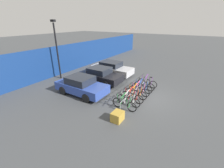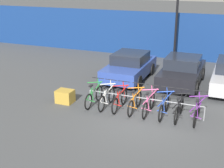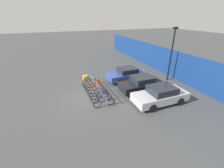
{
  "view_description": "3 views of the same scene",
  "coord_description": "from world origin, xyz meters",
  "px_view_note": "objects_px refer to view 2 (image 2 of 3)",
  "views": [
    {
      "loc": [
        -9.77,
        -3.18,
        5.2
      ],
      "look_at": [
        -1.7,
        1.87,
        1.2
      ],
      "focal_mm": 24.0,
      "sensor_mm": 36.0,
      "label": 1
    },
    {
      "loc": [
        2.82,
        -10.36,
        5.1
      ],
      "look_at": [
        -1.69,
        0.76,
        0.94
      ],
      "focal_mm": 50.0,
      "sensor_mm": 36.0,
      "label": 2
    },
    {
      "loc": [
        10.99,
        -2.44,
        6.31
      ],
      "look_at": [
        0.53,
        1.65,
        1.16
      ],
      "focal_mm": 24.0,
      "sensor_mm": 36.0,
      "label": 3
    }
  ],
  "objects_px": {
    "bicycle_green": "(94,96)",
    "bicycle_purple": "(197,112)",
    "bike_rack": "(144,99)",
    "bicycle_orange": "(135,102)",
    "bicycle_pink": "(149,105)",
    "bicycle_blue": "(164,107)",
    "bicycle_black": "(179,109)",
    "car_blue": "(130,66)",
    "bicycle_red": "(120,100)",
    "cargo_crate": "(65,96)",
    "bicycle_white": "(107,98)",
    "lamp_post": "(177,13)",
    "car_black": "(182,71)"
  },
  "relations": [
    {
      "from": "bicycle_purple",
      "to": "lamp_post",
      "type": "distance_m",
      "value": 8.75
    },
    {
      "from": "bicycle_pink",
      "to": "bicycle_blue",
      "type": "height_order",
      "value": "same"
    },
    {
      "from": "car_blue",
      "to": "bicycle_pink",
      "type": "bearing_deg",
      "value": -61.24
    },
    {
      "from": "bicycle_blue",
      "to": "car_blue",
      "type": "bearing_deg",
      "value": 124.74
    },
    {
      "from": "bicycle_red",
      "to": "bicycle_white",
      "type": "bearing_deg",
      "value": -176.06
    },
    {
      "from": "bike_rack",
      "to": "bicycle_blue",
      "type": "relative_size",
      "value": 2.77
    },
    {
      "from": "bicycle_red",
      "to": "bicycle_black",
      "type": "bearing_deg",
      "value": 3.94
    },
    {
      "from": "bike_rack",
      "to": "bicycle_orange",
      "type": "xyz_separation_m",
      "value": [
        -0.31,
        -0.15,
        -0.12
      ]
    },
    {
      "from": "bicycle_pink",
      "to": "lamp_post",
      "type": "xyz_separation_m",
      "value": [
        -0.62,
        7.97,
        2.64
      ]
    },
    {
      "from": "bicycle_green",
      "to": "bicycle_black",
      "type": "xyz_separation_m",
      "value": [
        3.52,
        0.0,
        0.0
      ]
    },
    {
      "from": "car_blue",
      "to": "cargo_crate",
      "type": "xyz_separation_m",
      "value": [
        -1.5,
        -4.06,
        -0.42
      ]
    },
    {
      "from": "bicycle_purple",
      "to": "car_black",
      "type": "height_order",
      "value": "car_black"
    },
    {
      "from": "bicycle_white",
      "to": "bicycle_red",
      "type": "height_order",
      "value": "same"
    },
    {
      "from": "bicycle_green",
      "to": "car_blue",
      "type": "xyz_separation_m",
      "value": [
        0.25,
        3.82,
        0.31
      ]
    },
    {
      "from": "bicycle_green",
      "to": "bicycle_purple",
      "type": "bearing_deg",
      "value": -3.71
    },
    {
      "from": "car_black",
      "to": "bicycle_pink",
      "type": "bearing_deg",
      "value": -98.01
    },
    {
      "from": "bicycle_white",
      "to": "bicycle_purple",
      "type": "height_order",
      "value": "same"
    },
    {
      "from": "bicycle_black",
      "to": "bicycle_orange",
      "type": "bearing_deg",
      "value": -177.5
    },
    {
      "from": "bicycle_red",
      "to": "cargo_crate",
      "type": "xyz_separation_m",
      "value": [
        -2.39,
        -0.23,
        -0.1
      ]
    },
    {
      "from": "bike_rack",
      "to": "car_black",
      "type": "bearing_deg",
      "value": 77.98
    },
    {
      "from": "bicycle_blue",
      "to": "bicycle_black",
      "type": "relative_size",
      "value": 1.0
    },
    {
      "from": "bicycle_white",
      "to": "lamp_post",
      "type": "distance_m",
      "value": 8.48
    },
    {
      "from": "bicycle_red",
      "to": "cargo_crate",
      "type": "relative_size",
      "value": 2.44
    },
    {
      "from": "bicycle_white",
      "to": "bicycle_black",
      "type": "relative_size",
      "value": 1.0
    },
    {
      "from": "bike_rack",
      "to": "car_black",
      "type": "xyz_separation_m",
      "value": [
        0.82,
        3.85,
        0.19
      ]
    },
    {
      "from": "bicycle_purple",
      "to": "bicycle_pink",
      "type": "bearing_deg",
      "value": -177.33
    },
    {
      "from": "bicycle_black",
      "to": "car_blue",
      "type": "height_order",
      "value": "car_blue"
    },
    {
      "from": "car_blue",
      "to": "cargo_crate",
      "type": "height_order",
      "value": "car_blue"
    },
    {
      "from": "bicycle_blue",
      "to": "bicycle_pink",
      "type": "bearing_deg",
      "value": 179.46
    },
    {
      "from": "bicycle_orange",
      "to": "car_black",
      "type": "xyz_separation_m",
      "value": [
        1.13,
        3.99,
        0.31
      ]
    },
    {
      "from": "car_black",
      "to": "bicycle_orange",
      "type": "bearing_deg",
      "value": -105.77
    },
    {
      "from": "bicycle_red",
      "to": "bicycle_purple",
      "type": "height_order",
      "value": "same"
    },
    {
      "from": "bicycle_white",
      "to": "bicycle_pink",
      "type": "bearing_deg",
      "value": -1.77
    },
    {
      "from": "bicycle_black",
      "to": "lamp_post",
      "type": "distance_m",
      "value": 8.59
    },
    {
      "from": "bicycle_white",
      "to": "lamp_post",
      "type": "xyz_separation_m",
      "value": [
        1.15,
        7.97,
        2.64
      ]
    },
    {
      "from": "bicycle_pink",
      "to": "lamp_post",
      "type": "bearing_deg",
      "value": 93.74
    },
    {
      "from": "bicycle_red",
      "to": "bicycle_purple",
      "type": "relative_size",
      "value": 1.0
    },
    {
      "from": "bicycle_blue",
      "to": "cargo_crate",
      "type": "xyz_separation_m",
      "value": [
        -4.2,
        -0.23,
        -0.1
      ]
    },
    {
      "from": "bicycle_white",
      "to": "bicycle_purple",
      "type": "relative_size",
      "value": 1.0
    },
    {
      "from": "bike_rack",
      "to": "bicycle_black",
      "type": "distance_m",
      "value": 1.44
    },
    {
      "from": "bicycle_black",
      "to": "car_black",
      "type": "relative_size",
      "value": 0.43
    },
    {
      "from": "bicycle_green",
      "to": "bicycle_red",
      "type": "relative_size",
      "value": 1.0
    },
    {
      "from": "bicycle_orange",
      "to": "bicycle_blue",
      "type": "relative_size",
      "value": 1.0
    },
    {
      "from": "bicycle_white",
      "to": "bicycle_blue",
      "type": "xyz_separation_m",
      "value": [
        2.38,
        0.0,
        0.0
      ]
    },
    {
      "from": "bicycle_pink",
      "to": "cargo_crate",
      "type": "relative_size",
      "value": 2.44
    },
    {
      "from": "bicycle_purple",
      "to": "cargo_crate",
      "type": "relative_size",
      "value": 2.44
    },
    {
      "from": "bicycle_white",
      "to": "bicycle_black",
      "type": "xyz_separation_m",
      "value": [
        2.94,
        0.0,
        0.0
      ]
    },
    {
      "from": "bicycle_green",
      "to": "bicycle_purple",
      "type": "xyz_separation_m",
      "value": [
        4.19,
        0.0,
        0.0
      ]
    },
    {
      "from": "bicycle_pink",
      "to": "car_black",
      "type": "bearing_deg",
      "value": 81.26
    },
    {
      "from": "bicycle_black",
      "to": "lamp_post",
      "type": "relative_size",
      "value": 0.32
    }
  ]
}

